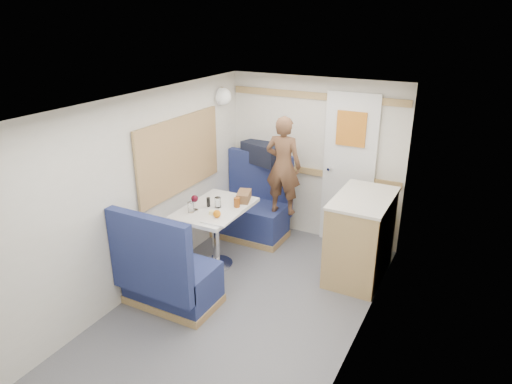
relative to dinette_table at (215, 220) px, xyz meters
The scene contains 26 objects.
floor 1.32m from the dinette_table, 56.98° to the right, with size 4.50×4.50×0.00m, color #515156.
ceiling 1.87m from the dinette_table, 56.98° to the right, with size 4.50×4.50×0.00m, color silver.
wall_back 1.47m from the dinette_table, 62.53° to the left, with size 2.20×0.02×2.00m, color silver.
wall_left 1.18m from the dinette_table, 114.23° to the right, with size 0.02×4.50×2.00m, color silver.
wall_right 2.06m from the dinette_table, 29.74° to the right, with size 0.02×4.50×2.00m, color silver.
oak_trim_low 1.42m from the dinette_table, 62.15° to the left, with size 2.15×0.02×0.08m, color olive.
oak_trim_high 1.85m from the dinette_table, 62.15° to the left, with size 2.15×0.02×0.08m, color olive.
side_window 0.81m from the dinette_table, behind, with size 0.04×1.30×0.72m, color #B0B99D.
rear_door 1.69m from the dinette_table, 47.92° to the left, with size 0.62×0.12×1.86m.
dinette_table is the anchor object (origin of this frame).
bench_far 0.90m from the dinette_table, 90.00° to the left, with size 0.90×0.59×1.05m.
bench_near 0.90m from the dinette_table, 90.00° to the right, with size 0.90×0.59×1.05m.
ledge 1.16m from the dinette_table, 90.00° to the left, with size 0.90×0.14×0.04m, color olive.
dome_light 1.51m from the dinette_table, 114.65° to the left, with size 0.20×0.20×0.20m, color white.
galley_counter 1.57m from the dinette_table, 20.54° to the left, with size 0.57×0.92×0.92m.
person 1.01m from the dinette_table, 59.73° to the left, with size 0.43×0.28×1.17m, color brown.
duffel_bag 1.21m from the dinette_table, 89.52° to the left, with size 0.54×0.26×0.26m, color black.
tray 0.35m from the dinette_table, 46.57° to the right, with size 0.27×0.35×0.02m, color white.
orange_fruit 0.37m from the dinette_table, 53.31° to the right, with size 0.08×0.08×0.08m, color orange.
cheese_block 0.30m from the dinette_table, 59.09° to the right, with size 0.10×0.06×0.03m, color #D4C87B.
wine_glass 0.35m from the dinette_table, 132.01° to the right, with size 0.08×0.08×0.17m.
tumbler_left 0.35m from the dinette_table, 123.12° to the right, with size 0.07×0.07×0.11m, color silver.
tumbler_right 0.21m from the dinette_table, 17.54° to the left, with size 0.07×0.07×0.11m, color white.
beer_glass 0.31m from the dinette_table, 28.22° to the left, with size 0.07×0.07×0.11m, color #8E4614.
pepper_grinder 0.22m from the dinette_table, 165.35° to the right, with size 0.04×0.04×0.10m, color black.
bread_loaf 0.41m from the dinette_table, 58.57° to the left, with size 0.13×0.25×0.10m, color brown.
Camera 1 is at (1.84, -2.80, 2.69)m, focal length 32.00 mm.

